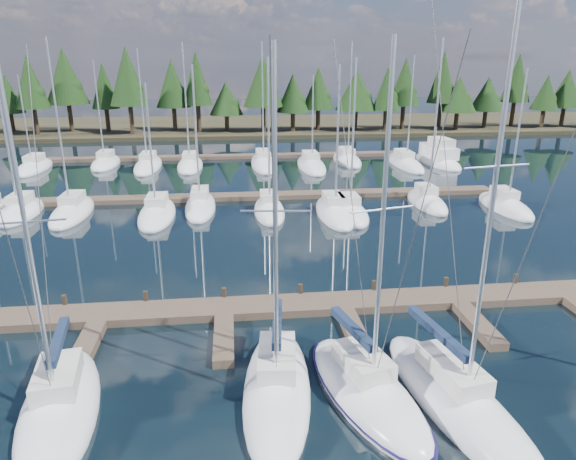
{
  "coord_description": "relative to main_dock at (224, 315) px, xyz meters",
  "views": [
    {
      "loc": [
        0.67,
        -5.43,
        12.24
      ],
      "look_at": [
        3.67,
        22.0,
        2.92
      ],
      "focal_mm": 32.0,
      "sensor_mm": 36.0,
      "label": 1
    }
  ],
  "objects": [
    {
      "name": "ground",
      "position": [
        0.0,
        12.64,
        -0.2
      ],
      "size": [
        260.0,
        260.0,
        0.0
      ],
      "primitive_type": "plane",
      "color": "black",
      "rests_on": "ground"
    },
    {
      "name": "far_shore",
      "position": [
        0.0,
        72.64,
        0.1
      ],
      "size": [
        220.0,
        30.0,
        0.6
      ],
      "primitive_type": "cube",
      "color": "#322C1C",
      "rests_on": "ground"
    },
    {
      "name": "main_dock",
      "position": [
        0.0,
        0.0,
        0.0
      ],
      "size": [
        44.0,
        6.13,
        0.9
      ],
      "color": "brown",
      "rests_on": "ground"
    },
    {
      "name": "back_docks",
      "position": [
        0.0,
        32.23,
        -0.0
      ],
      "size": [
        50.0,
        21.8,
        0.4
      ],
      "color": "brown",
      "rests_on": "ground"
    },
    {
      "name": "front_sailboat_2",
      "position": [
        -5.82,
        -6.56,
        0.09
      ],
      "size": [
        3.75,
        8.18,
        13.5
      ],
      "color": "white",
      "rests_on": "ground"
    },
    {
      "name": "front_sailboat_3",
      "position": [
        2.06,
        -6.23,
        0.09
      ],
      "size": [
        3.46,
        8.9,
        13.54
      ],
      "color": "white",
      "rests_on": "ground"
    },
    {
      "name": "front_sailboat_4",
      "position": [
        5.41,
        -6.76,
        0.08
      ],
      "size": [
        4.73,
        8.5,
        13.69
      ],
      "color": "white",
      "rests_on": "ground"
    },
    {
      "name": "front_sailboat_5",
      "position": [
        8.56,
        -7.72,
        0.11
      ],
      "size": [
        4.21,
        9.79,
        16.53
      ],
      "color": "white",
      "rests_on": "ground"
    },
    {
      "name": "back_sailboat_rows",
      "position": [
        0.45,
        28.0,
        0.06
      ],
      "size": [
        48.2,
        31.52,
        14.81
      ],
      "color": "white",
      "rests_on": "ground"
    },
    {
      "name": "motor_yacht_right",
      "position": [
        25.45,
        36.45,
        0.35
      ],
      "size": [
        4.06,
        10.46,
        5.15
      ],
      "color": "white",
      "rests_on": "ground"
    },
    {
      "name": "tree_line",
      "position": [
        -0.65,
        62.85,
        7.3
      ],
      "size": [
        185.9,
        12.1,
        13.26
      ],
      "color": "black",
      "rests_on": "far_shore"
    }
  ]
}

